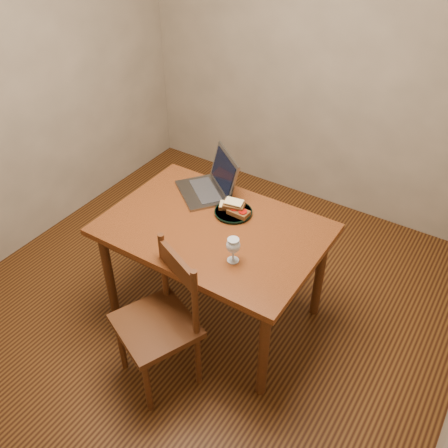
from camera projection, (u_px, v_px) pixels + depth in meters
The scene contains 11 objects.
floor at pixel (211, 304), 3.50m from camera, with size 3.20×3.20×0.02m, color black.
back_wall at pixel (327, 51), 3.76m from camera, with size 3.20×0.02×2.60m, color gray.
left_wall at pixel (11, 75), 3.39m from camera, with size 0.02×3.20×2.60m, color gray.
table at pixel (214, 238), 3.03m from camera, with size 1.30×0.90×0.74m.
chair at pixel (159, 317), 2.74m from camera, with size 0.55×0.54×0.45m.
plate at pixel (233, 212), 3.07m from camera, with size 0.24×0.24×0.02m, color black.
sandwich_cheese at pixel (229, 206), 3.08m from camera, with size 0.12×0.07×0.04m, color #381E0C, non-canonical shape.
sandwich_tomato at pixel (239, 212), 3.03m from camera, with size 0.13×0.08×0.04m, color #381E0C, non-canonical shape.
sandwich_top at pixel (234, 204), 3.04m from camera, with size 0.13×0.08×0.04m, color #381E0C, non-canonical shape.
milk_glass at pixel (233, 250), 2.69m from camera, with size 0.08×0.08×0.15m, color white, non-canonical shape.
laptop at pixel (212, 182), 3.23m from camera, with size 0.48×0.48×0.26m.
Camera 1 is at (1.39, -1.98, 2.58)m, focal length 40.00 mm.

